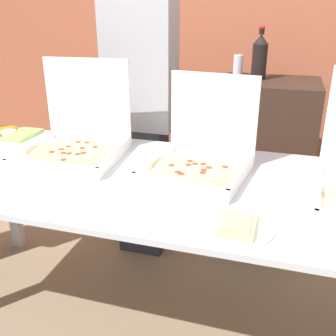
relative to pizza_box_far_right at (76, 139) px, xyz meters
name	(u,v)px	position (x,y,z in m)	size (l,w,h in m)	color
ground_plane	(168,327)	(0.51, -0.15, -0.90)	(16.00, 16.00, 0.00)	#847056
brick_wall_behind	(233,21)	(0.51, 1.55, 0.50)	(10.00, 0.06, 2.80)	#9E5138
buffet_table	(168,196)	(0.51, -0.15, -0.16)	(2.46, 0.93, 0.82)	#B7BABF
pizza_box_far_right	(76,139)	(0.00, 0.00, 0.00)	(0.48, 0.50, 0.45)	white
pizza_box_near_left	(200,156)	(0.63, -0.04, -0.01)	(0.46, 0.47, 0.41)	white
paper_plate_front_left	(237,226)	(0.85, -0.48, -0.07)	(0.24, 0.24, 0.03)	white
veggie_tray	(9,136)	(-0.47, 0.09, -0.06)	(0.38, 0.27, 0.05)	white
sideboard_podium	(263,162)	(0.86, 0.91, -0.36)	(0.61, 0.52, 1.08)	black
soda_bottle	(260,57)	(0.78, 0.94, 0.31)	(0.09, 0.09, 0.31)	black
soda_can_silver	(238,64)	(0.63, 1.12, 0.24)	(0.07, 0.07, 0.12)	silver
person_guest_cap	(141,115)	(0.15, 0.50, 0.01)	(0.40, 0.22, 1.74)	#2D2D38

